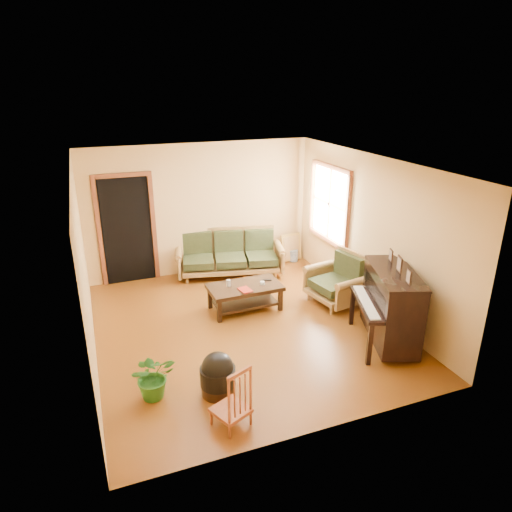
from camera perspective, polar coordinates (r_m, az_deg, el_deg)
name	(u,v)px	position (r m, az deg, el deg)	size (l,w,h in m)	color
floor	(243,326)	(7.40, -1.59, -8.79)	(5.00, 5.00, 0.00)	#582C0B
doorway	(127,231)	(8.97, -15.81, 3.02)	(1.08, 0.16, 2.05)	black
window	(330,204)	(8.81, 9.19, 6.45)	(0.12, 1.36, 1.46)	white
sofa	(230,254)	(9.12, -3.28, 0.27)	(2.10, 0.88, 0.90)	olive
coffee_table	(245,297)	(7.83, -1.40, -5.19)	(1.22, 0.67, 0.44)	black
armchair	(335,279)	(8.06, 9.86, -2.85)	(0.87, 0.92, 0.92)	olive
piano	(391,308)	(6.99, 16.54, -6.25)	(0.77, 1.31, 1.16)	black
footstool	(218,379)	(5.91, -4.78, -15.03)	(0.45, 0.45, 0.43)	black
red_chair	(230,395)	(5.33, -3.21, -17.01)	(0.37, 0.41, 0.80)	brown
leaning_frame	(291,247)	(9.90, 4.41, 1.13)	(0.47, 0.10, 0.63)	gold
ceramic_crock	(293,255)	(9.96, 4.69, 0.07)	(0.20, 0.20, 0.25)	#355DA0
potted_plant	(153,376)	(5.92, -12.69, -14.43)	(0.54, 0.47, 0.60)	#245E1B
book	(240,291)	(7.50, -1.97, -4.43)	(0.18, 0.24, 0.02)	#9E2215
candle	(229,283)	(7.69, -3.44, -3.39)	(0.07, 0.07, 0.12)	silver
glass_jar	(262,283)	(7.76, 0.80, -3.38)	(0.08, 0.08, 0.05)	white
remote	(267,280)	(7.92, 1.35, -3.01)	(0.17, 0.04, 0.02)	black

